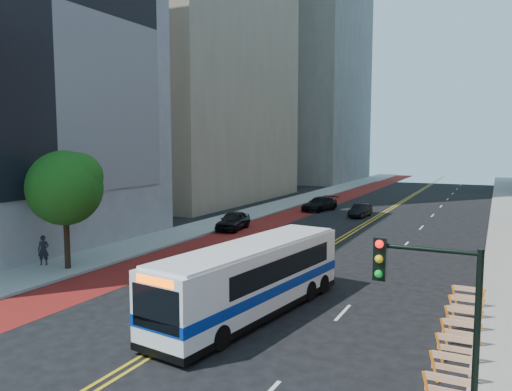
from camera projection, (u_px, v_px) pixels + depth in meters
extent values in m
plane|color=black|center=(168.00, 343.00, 18.16)|extent=(160.00, 160.00, 0.00)
cube|color=gray|center=(248.00, 214.00, 50.20)|extent=(4.00, 140.00, 0.15)
cube|color=maroon|center=(283.00, 218.00, 48.51)|extent=(3.60, 140.00, 0.01)
cube|color=gold|center=(364.00, 223.00, 45.06)|extent=(0.14, 140.00, 0.01)
cube|color=gold|center=(368.00, 224.00, 44.91)|extent=(0.14, 140.00, 0.01)
cube|color=silver|center=(343.00, 312.00, 21.44)|extent=(0.14, 2.20, 0.01)
cube|color=silver|center=(382.00, 270.00, 28.59)|extent=(0.14, 2.20, 0.01)
cube|color=silver|center=(406.00, 244.00, 35.74)|extent=(0.14, 2.20, 0.01)
cube|color=silver|center=(421.00, 228.00, 42.89)|extent=(0.14, 2.20, 0.01)
cube|color=silver|center=(433.00, 215.00, 50.05)|extent=(0.14, 2.20, 0.01)
cube|color=silver|center=(441.00, 206.00, 57.20)|extent=(0.14, 2.20, 0.01)
cube|color=silver|center=(447.00, 199.00, 64.35)|extent=(0.14, 2.20, 0.01)
cube|color=silver|center=(453.00, 194.00, 71.50)|extent=(0.14, 2.20, 0.01)
cube|color=silver|center=(457.00, 189.00, 78.65)|extent=(0.14, 2.20, 0.01)
cube|color=silver|center=(461.00, 185.00, 85.81)|extent=(0.14, 2.20, 0.01)
cube|color=silver|center=(464.00, 182.00, 92.96)|extent=(0.14, 2.20, 0.01)
cube|color=slate|center=(305.00, 10.00, 94.91)|extent=(20.00, 26.00, 65.00)
cube|color=orange|center=(427.00, 389.00, 13.77)|extent=(0.32, 0.06, 0.99)
cube|color=orange|center=(449.00, 379.00, 13.49)|extent=(1.25, 0.05, 0.22)
cube|color=orange|center=(434.00, 367.00, 15.15)|extent=(0.32, 0.06, 0.99)
cube|color=orange|center=(473.00, 374.00, 14.67)|extent=(0.32, 0.06, 0.99)
cube|color=orange|center=(454.00, 357.00, 14.87)|extent=(1.25, 0.05, 0.22)
cube|color=orange|center=(453.00, 369.00, 14.91)|extent=(1.25, 0.05, 0.18)
cube|color=orange|center=(439.00, 348.00, 16.54)|extent=(0.32, 0.06, 0.99)
cube|color=orange|center=(476.00, 354.00, 16.06)|extent=(0.32, 0.06, 0.99)
cube|color=orange|center=(458.00, 339.00, 16.26)|extent=(1.25, 0.05, 0.22)
cube|color=orange|center=(457.00, 349.00, 16.29)|extent=(1.25, 0.05, 0.18)
cube|color=orange|center=(444.00, 332.00, 17.93)|extent=(0.32, 0.06, 0.99)
cube|color=orange|center=(477.00, 337.00, 17.45)|extent=(0.32, 0.06, 0.99)
cube|color=orange|center=(461.00, 324.00, 17.64)|extent=(1.25, 0.05, 0.22)
cube|color=orange|center=(461.00, 333.00, 17.68)|extent=(1.25, 0.05, 0.18)
cube|color=orange|center=(448.00, 318.00, 19.31)|extent=(0.32, 0.06, 0.99)
cube|color=orange|center=(479.00, 323.00, 18.83)|extent=(0.32, 0.06, 0.99)
cube|color=orange|center=(464.00, 310.00, 19.03)|extent=(1.25, 0.05, 0.22)
cube|color=orange|center=(463.00, 319.00, 19.07)|extent=(1.25, 0.05, 0.18)
cube|color=orange|center=(452.00, 307.00, 20.70)|extent=(0.32, 0.06, 0.99)
cube|color=orange|center=(481.00, 310.00, 20.22)|extent=(0.32, 0.06, 0.99)
cube|color=orange|center=(466.00, 299.00, 20.41)|extent=(1.25, 0.05, 0.22)
cube|color=orange|center=(466.00, 307.00, 20.45)|extent=(1.25, 0.05, 0.18)
cube|color=orange|center=(455.00, 296.00, 22.08)|extent=(0.32, 0.06, 0.99)
cube|color=orange|center=(482.00, 300.00, 21.60)|extent=(0.32, 0.06, 0.99)
cube|color=orange|center=(468.00, 289.00, 21.80)|extent=(1.25, 0.05, 0.22)
cube|color=orange|center=(468.00, 297.00, 21.84)|extent=(1.25, 0.05, 0.18)
cylinder|color=black|center=(67.00, 241.00, 28.26)|extent=(0.32, 0.32, 3.20)
sphere|color=#19400D|center=(65.00, 188.00, 27.95)|extent=(4.20, 4.20, 4.20)
sphere|color=#19400D|center=(78.00, 177.00, 27.98)|extent=(2.80, 2.80, 2.80)
sphere|color=#19400D|center=(54.00, 181.00, 27.85)|extent=(2.40, 2.40, 2.40)
cylinder|color=black|center=(475.00, 368.00, 10.27)|extent=(0.14, 0.14, 5.00)
cylinder|color=black|center=(429.00, 249.00, 10.45)|extent=(2.00, 0.10, 0.10)
cube|color=black|center=(380.00, 259.00, 10.92)|extent=(0.28, 0.22, 0.95)
sphere|color=red|center=(379.00, 244.00, 10.76)|extent=(0.18, 0.18, 0.18)
sphere|color=yellow|center=(379.00, 259.00, 10.79)|extent=(0.18, 0.18, 0.18)
sphere|color=#0CA526|center=(379.00, 274.00, 10.83)|extent=(0.18, 0.18, 0.18)
cube|color=white|center=(251.00, 277.00, 20.93)|extent=(3.93, 11.37, 2.65)
cube|color=navy|center=(252.00, 286.00, 20.97)|extent=(3.97, 11.41, 0.42)
cube|color=black|center=(261.00, 263.00, 21.50)|extent=(3.52, 8.07, 0.88)
cube|color=black|center=(156.00, 309.00, 16.33)|extent=(2.12, 0.39, 1.49)
cube|color=black|center=(313.00, 246.00, 25.47)|extent=(1.93, 0.36, 0.93)
cube|color=#FF5905|center=(155.00, 281.00, 16.23)|extent=(1.68, 0.31, 0.28)
cube|color=white|center=(251.00, 245.00, 20.79)|extent=(3.73, 10.80, 0.11)
cube|color=black|center=(252.00, 308.00, 21.07)|extent=(3.96, 11.40, 0.28)
cylinder|color=black|center=(174.00, 325.00, 18.72)|extent=(0.40, 0.96, 0.93)
cylinder|color=black|center=(220.00, 338.00, 17.51)|extent=(0.40, 0.96, 0.93)
cylinder|color=black|center=(269.00, 283.00, 24.24)|extent=(0.40, 0.96, 0.93)
cylinder|color=black|center=(309.00, 291.00, 23.03)|extent=(0.40, 0.96, 0.93)
cylinder|color=black|center=(283.00, 277.00, 25.35)|extent=(0.40, 0.96, 0.93)
cylinder|color=black|center=(322.00, 284.00, 24.13)|extent=(0.40, 0.96, 0.93)
imported|color=black|center=(233.00, 221.00, 41.82)|extent=(2.36, 4.69, 1.53)
imported|color=black|center=(360.00, 210.00, 49.06)|extent=(1.59, 3.93, 1.27)
imported|color=black|center=(320.00, 204.00, 53.52)|extent=(3.19, 5.37, 1.46)
imported|color=black|center=(43.00, 250.00, 29.15)|extent=(0.76, 0.69, 1.74)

